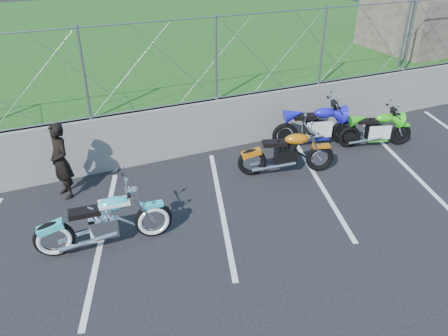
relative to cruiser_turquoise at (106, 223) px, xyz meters
name	(u,v)px	position (x,y,z in m)	size (l,w,h in m)	color
ground	(243,232)	(2.33, -0.67, -0.48)	(90.00, 90.00, 0.00)	black
retaining_wall	(179,131)	(2.33, 2.83, 0.17)	(30.00, 0.22, 1.30)	slate
grass_field	(102,45)	(2.33, 12.83, 0.17)	(30.00, 20.00, 1.30)	#184612
stone_building	(442,19)	(12.83, 4.83, 1.72)	(5.00, 3.00, 1.80)	brown
chain_link_fence	(175,64)	(2.33, 2.83, 1.82)	(28.00, 0.03, 2.00)	gray
sign_pole	(408,15)	(9.53, 3.23, 2.32)	(0.08, 0.08, 3.00)	gray
parking_lines	(272,192)	(3.53, 0.33, -0.47)	(18.29, 4.31, 0.01)	silver
cruiser_turquoise	(106,223)	(0.00, 0.00, 0.00)	(2.39, 0.75, 1.19)	black
naked_orange	(288,154)	(4.28, 0.95, 0.00)	(2.18, 0.88, 1.12)	black
sportbike_green	(377,130)	(7.12, 1.24, -0.04)	(1.88, 0.79, 1.01)	black
sportbike_blue	(316,127)	(5.73, 1.92, 0.03)	(2.20, 0.87, 1.17)	black
person_standing	(61,161)	(-0.48, 2.03, 0.34)	(0.60, 0.39, 1.63)	black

